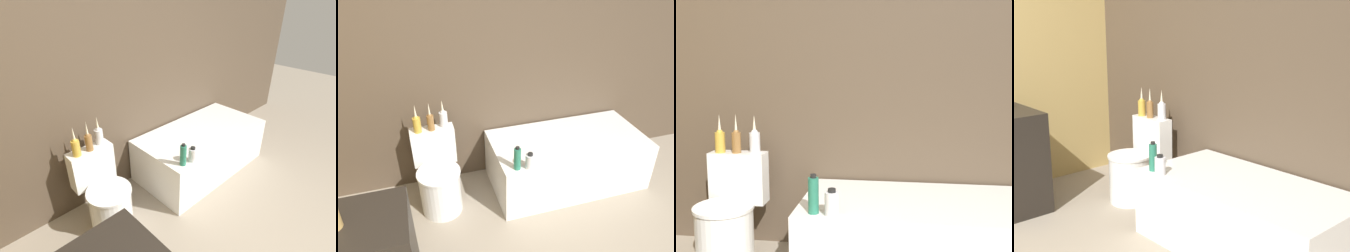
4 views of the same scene
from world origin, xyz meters
TOP-DOWN VIEW (x-y plane):
  - wall_back_tiled at (0.00, 2.17)m, footprint 6.40×0.06m
  - bathtub at (0.78, 1.74)m, footprint 1.50×0.76m
  - toilet at (-0.48, 1.75)m, footprint 0.39×0.52m
  - vase_gold at (-0.60, 1.92)m, footprint 0.07×0.07m
  - vase_silver at (-0.48, 1.92)m, footprint 0.06×0.06m
  - vase_bronze at (-0.37, 1.96)m, footprint 0.07×0.07m
  - shampoo_bottle_tall at (0.15, 1.44)m, footprint 0.06×0.06m
  - shampoo_bottle_short at (0.26, 1.42)m, footprint 0.08×0.08m

SIDE VIEW (x-z plane):
  - bathtub at x=0.78m, z-range 0.00..0.51m
  - toilet at x=-0.48m, z-range -0.06..0.66m
  - shampoo_bottle_short at x=0.26m, z-range 0.50..0.65m
  - shampoo_bottle_tall at x=0.15m, z-range 0.50..0.72m
  - vase_bronze at x=-0.37m, z-range 0.68..0.94m
  - vase_gold at x=-0.60m, z-range 0.68..0.94m
  - vase_silver at x=-0.48m, z-range 0.68..0.95m
  - wall_back_tiled at x=0.00m, z-range 0.00..2.60m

